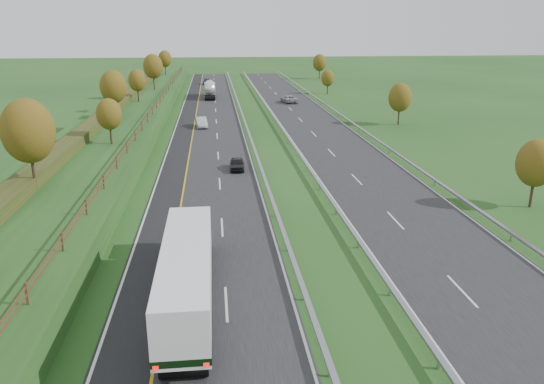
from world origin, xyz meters
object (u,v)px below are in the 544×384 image
at_px(car_small_far, 207,82).
at_px(car_silver_mid, 201,122).
at_px(box_lorry, 188,269).
at_px(car_oncoming, 289,99).
at_px(road_tanker, 210,89).
at_px(car_dark_near, 237,164).

bearing_deg(car_small_far, car_silver_mid, -91.33).
distance_m(box_lorry, car_oncoming, 82.48).
height_order(road_tanker, car_dark_near, road_tanker).
height_order(car_dark_near, car_silver_mid, car_silver_mid).
xyz_separation_m(box_lorry, car_dark_near, (4.04, 29.31, -1.64)).
xyz_separation_m(car_dark_near, car_oncoming, (12.95, 51.39, 0.11)).
bearing_deg(box_lorry, car_dark_near, 82.15).
height_order(road_tanker, car_oncoming, road_tanker).
height_order(box_lorry, road_tanker, box_lorry).
bearing_deg(box_lorry, car_oncoming, 78.11).
relative_size(box_lorry, car_oncoming, 2.99).
distance_m(road_tanker, car_oncoming, 18.82).
height_order(road_tanker, car_silver_mid, road_tanker).
height_order(car_dark_near, car_small_far, car_small_far).
xyz_separation_m(car_silver_mid, car_oncoming, (17.28, 25.42, 0.01)).
distance_m(car_silver_mid, car_oncoming, 30.74).
bearing_deg(car_silver_mid, box_lorry, -96.62).
xyz_separation_m(box_lorry, car_oncoming, (16.99, 80.70, -1.53)).
bearing_deg(car_silver_mid, car_dark_near, -87.46).
bearing_deg(box_lorry, road_tanker, 89.37).
distance_m(box_lorry, car_small_far, 117.60).
xyz_separation_m(road_tanker, car_dark_near, (3.04, -61.25, -1.18)).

